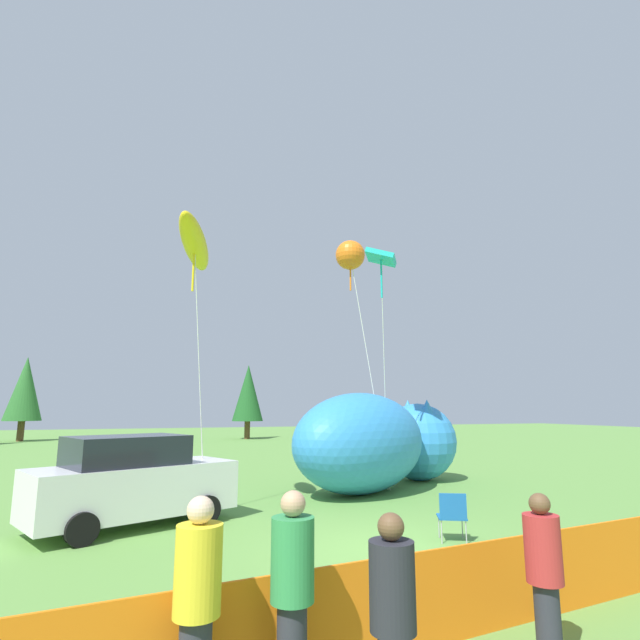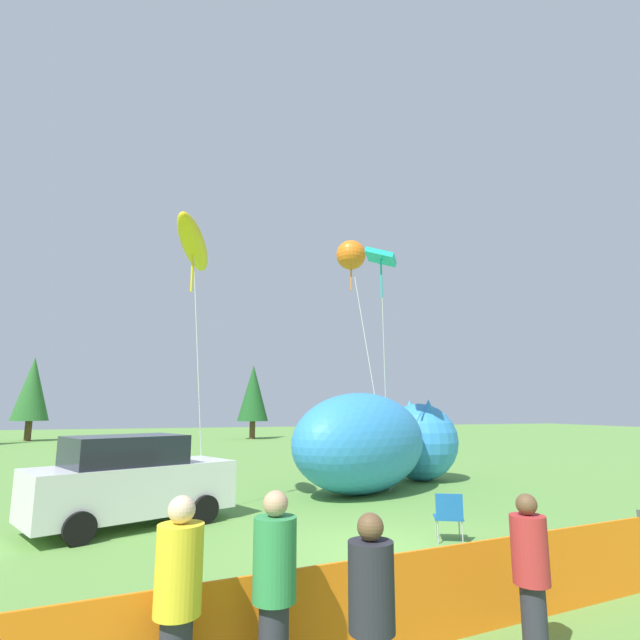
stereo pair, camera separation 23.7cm
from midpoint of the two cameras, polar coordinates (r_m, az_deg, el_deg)
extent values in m
plane|color=#609342|center=(10.05, 7.80, -24.82)|extent=(120.00, 120.00, 0.00)
cube|color=white|center=(12.44, -20.15, -17.67)|extent=(4.67, 3.33, 1.06)
cube|color=#1E232D|center=(12.26, -20.86, -13.73)|extent=(2.83, 2.42, 0.64)
cylinder|color=black|center=(13.83, -16.25, -19.07)|extent=(0.67, 0.47, 0.63)
cylinder|color=black|center=(12.37, -12.53, -20.36)|extent=(0.67, 0.47, 0.63)
cylinder|color=black|center=(12.86, -27.68, -19.08)|extent=(0.67, 0.47, 0.63)
cylinder|color=black|center=(11.27, -25.29, -20.72)|extent=(0.67, 0.47, 0.63)
cube|color=#1959A5|center=(10.92, 15.09, -20.96)|extent=(0.73, 0.73, 0.03)
cube|color=#1959A5|center=(10.63, 15.22, -19.92)|extent=(0.48, 0.26, 0.49)
cylinder|color=#A5A5AD|center=(11.17, 13.72, -21.93)|extent=(0.02, 0.02, 0.45)
cylinder|color=#A5A5AD|center=(11.22, 16.25, -21.77)|extent=(0.02, 0.02, 0.45)
cylinder|color=#A5A5AD|center=(10.72, 13.99, -22.44)|extent=(0.02, 0.02, 0.45)
cylinder|color=#A5A5AD|center=(10.78, 16.64, -22.26)|extent=(0.02, 0.02, 0.45)
ellipsoid|color=#338CD8|center=(15.97, 5.17, -13.77)|extent=(6.23, 5.39, 3.05)
ellipsoid|color=white|center=(16.03, 5.21, -16.22)|extent=(4.16, 3.74, 1.37)
sphere|color=#338CD8|center=(19.04, 11.70, -13.45)|extent=(2.74, 2.74, 2.74)
cone|color=#338CD8|center=(19.60, 10.56, -10.17)|extent=(0.77, 0.77, 0.82)
cone|color=#338CD8|center=(18.42, 12.67, -10.12)|extent=(0.77, 0.77, 0.82)
cube|color=orange|center=(6.18, 8.32, -29.62)|extent=(8.90, 1.15, 1.00)
cylinder|color=yellow|center=(4.86, -14.33, -25.85)|extent=(0.40, 0.40, 0.73)
sphere|color=beige|center=(4.75, -14.06, -20.27)|extent=(0.24, 0.24, 0.24)
cylinder|color=#338C4C|center=(5.04, -3.71, -25.56)|extent=(0.40, 0.40, 0.72)
sphere|color=tan|center=(4.94, -3.64, -20.20)|extent=(0.24, 0.24, 0.24)
cylinder|color=#2D2D38|center=(6.34, 24.47, -29.31)|extent=(0.25, 0.25, 0.80)
cylinder|color=#B72D2D|center=(6.12, 23.93, -22.83)|extent=(0.37, 0.37, 0.67)
sphere|color=brown|center=(6.03, 23.62, -18.74)|extent=(0.22, 0.22, 0.22)
cylinder|color=#26262D|center=(4.60, 7.55, -27.92)|extent=(0.38, 0.38, 0.68)
sphere|color=brown|center=(4.48, 7.40, -22.40)|extent=(0.22, 0.22, 0.22)
cylinder|color=silver|center=(15.96, 7.83, -6.18)|extent=(0.75, 1.32, 7.25)
cube|color=#19B2B2|center=(15.89, 7.40, 7.14)|extent=(1.24, 1.25, 0.49)
cylinder|color=#19B2B2|center=(15.70, 7.45, 4.70)|extent=(0.06, 0.06, 1.20)
cylinder|color=silver|center=(16.98, 6.10, -5.22)|extent=(0.93, 0.97, 7.97)
sphere|color=orange|center=(18.00, 3.93, 7.43)|extent=(1.05, 1.05, 1.05)
cylinder|color=orange|center=(17.80, 3.96, 5.27)|extent=(0.06, 0.06, 1.20)
cylinder|color=silver|center=(13.19, -13.25, -6.05)|extent=(0.58, 0.19, 6.87)
ellipsoid|color=yellow|center=(13.74, -13.79, 8.45)|extent=(1.51, 2.90, 1.35)
cylinder|color=yellow|center=(13.54, -13.91, 5.64)|extent=(0.06, 0.06, 1.20)
cylinder|color=brown|center=(46.45, -30.27, -10.89)|extent=(0.51, 0.51, 1.58)
cone|color=#2D6B2D|center=(46.44, -29.91, -6.81)|extent=(2.78, 2.78, 5.06)
cylinder|color=brown|center=(43.54, -7.59, -12.35)|extent=(0.48, 0.48, 1.48)
cone|color=#1E5623|center=(43.52, -7.49, -8.24)|extent=(2.61, 2.61, 4.75)
camera|label=1|loc=(0.12, -89.57, -0.08)|focal=28.00mm
camera|label=2|loc=(0.12, 90.43, 0.08)|focal=28.00mm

